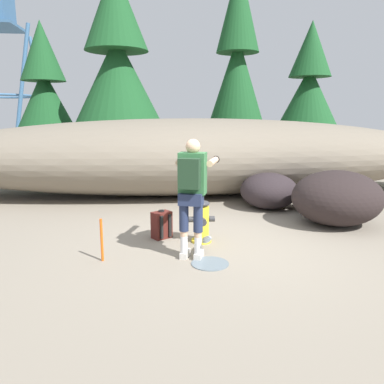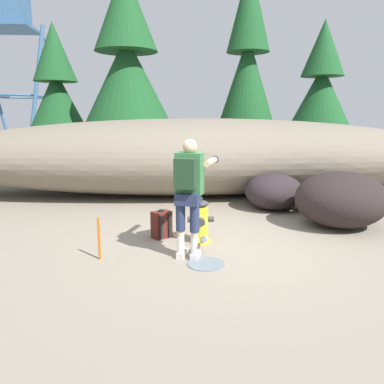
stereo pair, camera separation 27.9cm
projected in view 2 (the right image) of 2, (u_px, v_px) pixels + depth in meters
name	position (u px, v px, depth m)	size (l,w,h in m)	color
ground_plane	(217.00, 247.00, 5.83)	(56.00, 56.00, 0.04)	gray
dirt_embankment	(198.00, 157.00, 9.56)	(13.60, 3.20, 1.90)	#756B5B
fire_hydrant	(201.00, 222.00, 5.95)	(0.42, 0.37, 0.73)	yellow
hydrant_water_jet	(204.00, 246.00, 5.35)	(0.51, 1.03, 0.42)	silver
utility_worker	(189.00, 184.00, 5.18)	(0.69, 1.04, 1.66)	beige
spare_backpack	(161.00, 225.00, 6.20)	(0.36, 0.36, 0.47)	#511E19
boulder_large	(341.00, 199.00, 6.75)	(1.63, 1.48, 1.00)	#292120
boulder_mid	(274.00, 191.00, 8.06)	(1.21, 1.24, 0.77)	#2B2326
boulder_small	(315.00, 199.00, 7.88)	(0.66, 0.55, 0.53)	#241B2E
boulder_outlier	(343.00, 198.00, 7.75)	(0.87, 0.84, 0.64)	#2D282E
pine_tree_far_left	(56.00, 92.00, 12.63)	(2.19, 2.19, 4.96)	#47331E
pine_tree_left	(127.00, 66.00, 11.46)	(2.93, 2.93, 6.26)	#47331E
pine_tree_center	(247.00, 67.00, 12.70)	(2.22, 2.22, 6.89)	#47331E
pine_tree_right	(321.00, 86.00, 13.87)	(2.39, 2.39, 5.35)	#47331E
watchtower	(7.00, 9.00, 16.29)	(3.79, 3.79, 8.61)	#386089
survey_stake	(99.00, 239.00, 5.23)	(0.04, 0.04, 0.60)	#E55914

